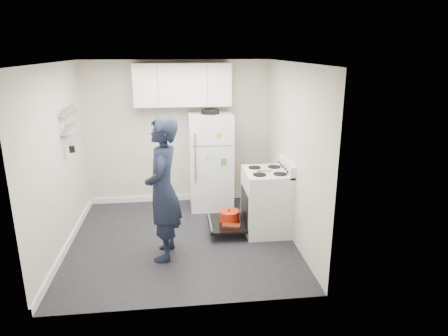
{
  "coord_description": "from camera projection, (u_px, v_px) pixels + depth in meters",
  "views": [
    {
      "loc": [
        -0.01,
        -5.33,
        2.67
      ],
      "look_at": [
        0.63,
        0.05,
        1.05
      ],
      "focal_mm": 32.0,
      "sensor_mm": 36.0,
      "label": 1
    }
  ],
  "objects": [
    {
      "name": "electric_range",
      "position": [
        265.0,
        202.0,
        5.99
      ],
      "size": [
        0.66,
        0.76,
        1.1
      ],
      "color": "silver",
      "rests_on": "ground"
    },
    {
      "name": "room",
      "position": [
        177.0,
        159.0,
        5.51
      ],
      "size": [
        3.21,
        3.21,
        2.51
      ],
      "color": "black",
      "rests_on": "ground"
    },
    {
      "name": "upper_cabinets",
      "position": [
        183.0,
        85.0,
        6.6
      ],
      "size": [
        1.6,
        0.33,
        0.7
      ],
      "primitive_type": "cube",
      "color": "silver",
      "rests_on": "room"
    },
    {
      "name": "person",
      "position": [
        163.0,
        190.0,
        5.11
      ],
      "size": [
        0.51,
        0.72,
        1.88
      ],
      "primitive_type": "imported",
      "rotation": [
        0.0,
        0.0,
        -1.67
      ],
      "color": "black",
      "rests_on": "ground"
    },
    {
      "name": "open_oven_door",
      "position": [
        228.0,
        219.0,
        6.03
      ],
      "size": [
        0.55,
        0.7,
        0.24
      ],
      "color": "black",
      "rests_on": "ground"
    },
    {
      "name": "refrigerator",
      "position": [
        211.0,
        161.0,
        6.85
      ],
      "size": [
        0.72,
        0.74,
        1.71
      ],
      "color": "white",
      "rests_on": "ground"
    },
    {
      "name": "wall_shelf_rack",
      "position": [
        70.0,
        122.0,
        5.65
      ],
      "size": [
        0.14,
        0.6,
        0.61
      ],
      "color": "#B2B2B7",
      "rests_on": "room"
    }
  ]
}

